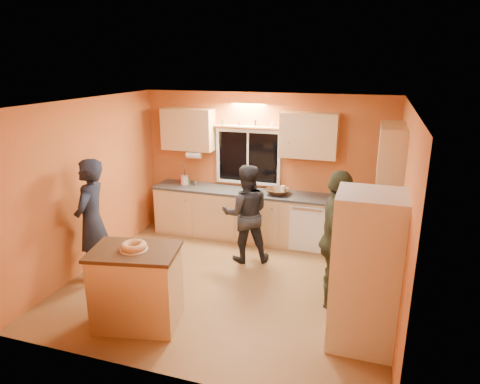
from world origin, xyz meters
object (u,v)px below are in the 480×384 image
at_px(person_center, 246,214).
at_px(island, 137,287).
at_px(person_right, 336,240).
at_px(person_left, 92,221).
at_px(refrigerator, 365,271).

bearing_deg(person_center, island, 49.63).
relative_size(island, person_center, 0.72).
bearing_deg(person_right, person_left, 93.81).
bearing_deg(person_right, refrigerator, -154.27).
bearing_deg(person_center, refrigerator, 117.79).
xyz_separation_m(person_left, person_right, (3.40, 0.38, 0.00)).
relative_size(person_left, person_right, 1.00).
xyz_separation_m(island, person_center, (0.74, 2.10, 0.29)).
xyz_separation_m(refrigerator, person_left, (-3.79, 0.34, 0.02)).
xyz_separation_m(person_center, person_right, (1.49, -0.92, 0.12)).
bearing_deg(person_center, person_right, 127.21).
relative_size(refrigerator, island, 1.58).
distance_m(island, person_right, 2.56).
height_order(refrigerator, person_right, person_right).
bearing_deg(person_center, person_left, 13.31).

